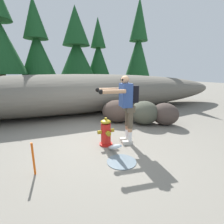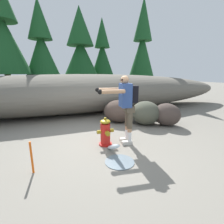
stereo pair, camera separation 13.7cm
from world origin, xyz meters
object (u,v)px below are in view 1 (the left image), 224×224
(boulder_mid, at_px, (144,113))
(fire_hydrant, at_px, (106,133))
(utility_worker, at_px, (126,102))
(survey_stake, at_px, (33,159))
(boulder_large, at_px, (165,114))
(boulder_small, at_px, (117,111))

(boulder_mid, bearing_deg, fire_hydrant, -149.37)
(utility_worker, bearing_deg, survey_stake, 24.10)
(boulder_large, height_order, boulder_mid, boulder_mid)
(boulder_large, distance_m, boulder_small, 1.66)
(boulder_large, relative_size, boulder_small, 0.82)
(utility_worker, xyz_separation_m, boulder_mid, (1.35, 1.17, -0.67))
(fire_hydrant, distance_m, utility_worker, 0.91)
(fire_hydrant, distance_m, boulder_mid, 2.15)
(fire_hydrant, relative_size, boulder_small, 0.63)
(utility_worker, height_order, boulder_large, utility_worker)
(boulder_mid, distance_m, survey_stake, 3.86)
(fire_hydrant, xyz_separation_m, survey_stake, (-1.60, -0.64, -0.02))
(boulder_mid, bearing_deg, utility_worker, -139.03)
(boulder_large, xyz_separation_m, boulder_mid, (-0.60, 0.37, 0.03))
(boulder_small, xyz_separation_m, survey_stake, (-2.71, -2.36, -0.10))
(utility_worker, bearing_deg, boulder_mid, -129.96)
(boulder_mid, relative_size, survey_stake, 1.65)
(utility_worker, xyz_separation_m, boulder_large, (1.95, 0.80, -0.69))
(boulder_small, bearing_deg, survey_stake, -138.95)
(fire_hydrant, relative_size, boulder_large, 0.77)
(boulder_small, bearing_deg, boulder_large, -36.75)
(boulder_small, bearing_deg, boulder_mid, -40.56)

